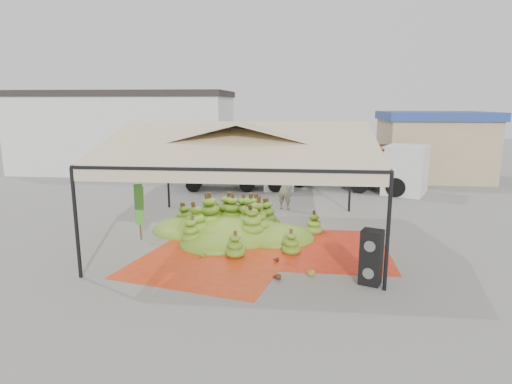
# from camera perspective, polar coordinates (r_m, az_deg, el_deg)

# --- Properties ---
(ground) EXTENTS (90.00, 90.00, 0.00)m
(ground) POSITION_cam_1_polar(r_m,az_deg,el_deg) (15.12, -1.33, -5.97)
(ground) COLOR slate
(ground) RESTS_ON ground
(canopy_tent) EXTENTS (8.10, 8.10, 4.00)m
(canopy_tent) POSITION_cam_1_polar(r_m,az_deg,el_deg) (14.46, -1.39, 6.58)
(canopy_tent) COLOR black
(canopy_tent) RESTS_ON ground
(building_white) EXTENTS (14.30, 6.30, 5.40)m
(building_white) POSITION_cam_1_polar(r_m,az_deg,el_deg) (30.71, -17.00, 7.73)
(building_white) COLOR silver
(building_white) RESTS_ON ground
(building_tan) EXTENTS (6.30, 5.30, 4.10)m
(building_tan) POSITION_cam_1_polar(r_m,az_deg,el_deg) (28.61, 22.52, 5.80)
(building_tan) COLOR tan
(building_tan) RESTS_ON ground
(tarp_left) EXTENTS (5.09, 4.94, 0.01)m
(tarp_left) POSITION_cam_1_polar(r_m,az_deg,el_deg) (12.85, -6.27, -9.28)
(tarp_left) COLOR red
(tarp_left) RESTS_ON ground
(tarp_right) EXTENTS (4.05, 4.25, 0.01)m
(tarp_right) POSITION_cam_1_polar(r_m,az_deg,el_deg) (14.08, 9.08, -7.45)
(tarp_right) COLOR red
(tarp_right) RESTS_ON ground
(banana_heap) EXTENTS (6.69, 5.72, 1.32)m
(banana_heap) POSITION_cam_1_polar(r_m,az_deg,el_deg) (15.15, -2.92, -3.34)
(banana_heap) COLOR #567F1A
(banana_heap) RESTS_ON ground
(hand_yellow_a) EXTENTS (0.52, 0.44, 0.23)m
(hand_yellow_a) POSITION_cam_1_polar(r_m,az_deg,el_deg) (11.90, 6.85, -10.51)
(hand_yellow_a) COLOR #BD8E25
(hand_yellow_a) RESTS_ON ground
(hand_yellow_b) EXTENTS (0.56, 0.49, 0.22)m
(hand_yellow_b) POSITION_cam_1_polar(r_m,az_deg,el_deg) (13.20, -2.80, -8.14)
(hand_yellow_b) COLOR #B68A24
(hand_yellow_b) RESTS_ON ground
(hand_red_a) EXTENTS (0.44, 0.39, 0.17)m
(hand_red_a) POSITION_cam_1_polar(r_m,az_deg,el_deg) (12.86, 2.44, -8.81)
(hand_red_a) COLOR #511B12
(hand_red_a) RESTS_ON ground
(hand_red_b) EXTENTS (0.58, 0.52, 0.22)m
(hand_red_b) POSITION_cam_1_polar(r_m,az_deg,el_deg) (11.55, 2.43, -11.16)
(hand_red_b) COLOR #502512
(hand_red_b) RESTS_ON ground
(hand_green) EXTENTS (0.50, 0.50, 0.18)m
(hand_green) POSITION_cam_1_polar(r_m,az_deg,el_deg) (13.36, -7.36, -8.10)
(hand_green) COLOR #407418
(hand_green) RESTS_ON ground
(hanging_bunches) EXTENTS (3.24, 0.24, 0.20)m
(hanging_bunches) POSITION_cam_1_polar(r_m,az_deg,el_deg) (15.77, -0.74, 4.53)
(hanging_bunches) COLOR #416F17
(hanging_bunches) RESTS_ON ground
(speaker_stack) EXTENTS (0.66, 0.63, 1.45)m
(speaker_stack) POSITION_cam_1_polar(r_m,az_deg,el_deg) (11.50, 15.12, -8.39)
(speaker_stack) COLOR black
(speaker_stack) RESTS_ON ground
(banana_leaves) EXTENTS (0.96, 1.36, 3.70)m
(banana_leaves) POSITION_cam_1_polar(r_m,az_deg,el_deg) (15.73, -15.04, -5.68)
(banana_leaves) COLOR #2F7B20
(banana_leaves) RESTS_ON ground
(vendor) EXTENTS (0.78, 0.63, 1.87)m
(vendor) POSITION_cam_1_polar(r_m,az_deg,el_deg) (18.78, 3.84, 0.47)
(vendor) COLOR gray
(vendor) RESTS_ON ground
(truck_left) EXTENTS (6.08, 2.55, 2.03)m
(truck_left) POSITION_cam_1_polar(r_m,az_deg,el_deg) (23.29, -1.76, 3.48)
(truck_left) COLOR #4C2D19
(truck_left) RESTS_ON ground
(truck_right) EXTENTS (7.61, 5.14, 2.48)m
(truck_right) POSITION_cam_1_polar(r_m,az_deg,el_deg) (23.84, 13.81, 4.01)
(truck_right) COLOR #492718
(truck_right) RESTS_ON ground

